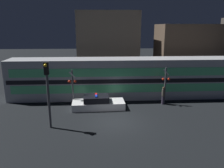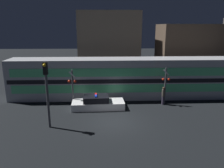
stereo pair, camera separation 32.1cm
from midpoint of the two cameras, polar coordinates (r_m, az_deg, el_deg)
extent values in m
plane|color=black|center=(17.76, 0.42, -9.88)|extent=(120.00, 120.00, 0.00)
cube|color=#B7BABF|center=(23.29, 2.73, 1.58)|extent=(23.91, 2.87, 4.19)
cube|color=black|center=(21.90, 3.11, 0.72)|extent=(23.43, 0.03, 0.42)
cube|color=#59D88C|center=(22.09, 3.08, -1.18)|extent=(22.71, 0.02, 0.84)
cube|color=#59D88C|center=(21.69, 3.14, 3.08)|extent=(22.71, 0.02, 0.84)
cube|color=silver|center=(20.52, -4.01, -5.42)|extent=(4.90, 2.09, 0.67)
cube|color=black|center=(20.31, -4.59, -3.83)|extent=(2.38, 1.75, 0.54)
cube|color=blue|center=(19.94, -4.59, -3.19)|extent=(0.22, 0.57, 0.12)
cube|color=red|center=(20.48, -4.62, -2.70)|extent=(0.22, 0.57, 0.12)
cylinder|color=#3F384C|center=(22.00, 12.74, -4.11)|extent=(0.25, 0.25, 0.84)
cylinder|color=#595147|center=(21.77, 12.85, -2.18)|extent=(0.30, 0.30, 0.70)
sphere|color=brown|center=(21.64, 12.92, -1.01)|extent=(0.23, 0.23, 0.23)
cylinder|color=#4C4C51|center=(21.75, 13.28, -0.52)|extent=(0.16, 0.16, 3.63)
sphere|color=red|center=(21.35, 12.79, 1.24)|extent=(0.25, 0.25, 0.25)
sphere|color=red|center=(21.51, 14.22, 1.25)|extent=(0.25, 0.25, 0.25)
cube|color=white|center=(21.34, 13.57, 2.99)|extent=(0.58, 0.03, 0.58)
cylinder|color=#4C4C51|center=(20.97, -10.65, -1.11)|extent=(0.16, 0.16, 3.52)
sphere|color=red|center=(20.68, -11.55, 0.64)|extent=(0.25, 0.25, 0.25)
sphere|color=red|center=(20.61, -10.03, 0.66)|extent=(0.25, 0.25, 0.25)
cube|color=white|center=(20.55, -10.86, 2.40)|extent=(0.58, 0.03, 0.58)
cylinder|color=#4C4C51|center=(16.76, -16.70, -4.51)|extent=(0.19, 0.19, 4.10)
cube|color=black|center=(16.14, -17.36, 3.90)|extent=(0.30, 0.30, 0.90)
sphere|color=gold|center=(15.91, -17.59, 4.66)|extent=(0.23, 0.23, 0.23)
cube|color=#726656|center=(31.86, -1.43, 9.92)|extent=(8.29, 6.60, 9.41)
cube|color=brown|center=(31.48, 19.23, 7.48)|extent=(8.57, 5.28, 7.70)
camera|label=1|loc=(0.16, -90.43, -0.11)|focal=35.00mm
camera|label=2|loc=(0.16, 89.57, 0.11)|focal=35.00mm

